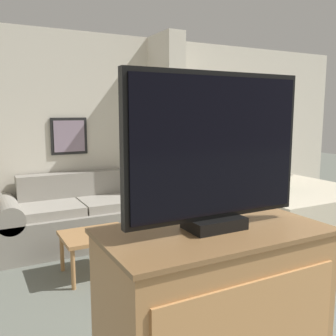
# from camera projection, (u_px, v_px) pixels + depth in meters

# --- Properties ---
(wall_back) EXTENTS (7.25, 0.16, 2.60)m
(wall_back) POSITION_uv_depth(u_px,v_px,m) (143.00, 133.00, 5.34)
(wall_back) COLOR silver
(wall_back) RESTS_ON ground_plane
(wall_partition_pillar) EXTENTS (0.24, 0.64, 2.60)m
(wall_partition_pillar) POSITION_uv_depth(u_px,v_px,m) (166.00, 134.00, 5.08)
(wall_partition_pillar) COLOR silver
(wall_partition_pillar) RESTS_ON ground_plane
(couch) EXTENTS (1.93, 0.84, 0.83)m
(couch) POSITION_uv_depth(u_px,v_px,m) (80.00, 217.00, 4.56)
(couch) COLOR gray
(couch) RESTS_ON ground_plane
(coffee_table) EXTENTS (0.65, 0.54, 0.42)m
(coffee_table) POSITION_uv_depth(u_px,v_px,m) (96.00, 238.00, 3.67)
(coffee_table) COLOR #B27F4C
(coffee_table) RESTS_ON ground_plane
(tv) EXTENTS (0.82, 0.16, 0.65)m
(tv) POSITION_uv_depth(u_px,v_px,m) (216.00, 153.00, 1.53)
(tv) COLOR black
(tv) RESTS_ON tv_dresser
(bed) EXTENTS (1.80, 2.01, 0.57)m
(bed) POSITION_uv_depth(u_px,v_px,m) (281.00, 205.00, 5.27)
(bed) COLOR #B27F4C
(bed) RESTS_ON ground_plane
(backpack) EXTENTS (0.27, 0.25, 0.40)m
(backpack) POSITION_uv_depth(u_px,v_px,m) (273.00, 174.00, 4.99)
(backpack) COLOR #2D4733
(backpack) RESTS_ON bed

